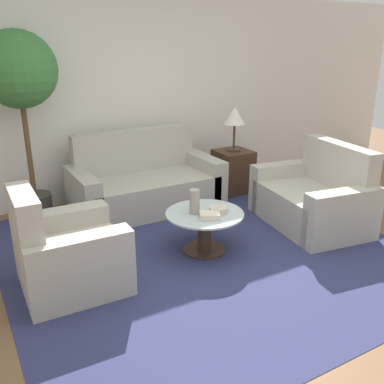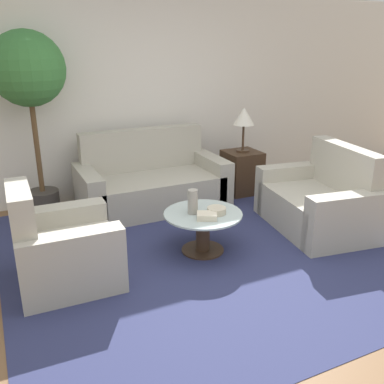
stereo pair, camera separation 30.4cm
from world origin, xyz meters
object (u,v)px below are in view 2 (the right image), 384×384
sofa_main (151,184)px  table_lamp (244,118)px  loveseat (321,203)px  book_stack (207,216)px  armchair (60,252)px  bowl (217,211)px  coffee_table (203,227)px  vase (193,202)px  potted_plant (29,79)px

sofa_main → table_lamp: size_ratio=3.04×
loveseat → book_stack: bearing=-77.6°
armchair → bowl: armchair is taller
coffee_table → bowl: bowl is taller
book_stack → bowl: bearing=54.1°
sofa_main → vase: (-0.07, -1.39, 0.24)m
sofa_main → potted_plant: potted_plant is taller
armchair → bowl: 1.50m
vase → bowl: (0.21, -0.10, -0.09)m
loveseat → coffee_table: (-1.47, 0.04, -0.02)m
sofa_main → bowl: bearing=-84.9°
table_lamp → vase: 1.98m
coffee_table → potted_plant: 2.51m
armchair → table_lamp: bearing=-62.2°
table_lamp → sofa_main: bearing=177.0°
coffee_table → table_lamp: size_ratio=1.30×
sofa_main → armchair: bearing=-133.9°
coffee_table → table_lamp: (1.29, 1.35, 0.77)m
table_lamp → coffee_table: bearing=-133.6°
potted_plant → armchair: bearing=-92.6°
table_lamp → vase: (-1.38, -1.32, -0.51)m
coffee_table → vase: (-0.09, 0.03, 0.27)m
table_lamp → armchair: bearing=-153.3°
sofa_main → coffee_table: (0.02, -1.42, -0.02)m
sofa_main → potted_plant: bearing=168.5°
loveseat → sofa_main: bearing=-126.1°
armchair → bowl: size_ratio=4.89×
coffee_table → table_lamp: bearing=46.4°
armchair → vase: (1.28, 0.02, 0.24)m
sofa_main → book_stack: sofa_main is taller
book_stack → potted_plant: bearing=151.6°
armchair → bowl: bearing=-92.0°
book_stack → coffee_table: bearing=103.9°
bowl → coffee_table: bearing=148.6°
vase → book_stack: (0.06, -0.18, -0.09)m
coffee_table → vase: 0.28m
coffee_table → potted_plant: potted_plant is taller
potted_plant → book_stack: (1.27, -1.83, -1.16)m
loveseat → bowl: bearing=-80.3°
vase → table_lamp: bearing=43.6°
table_lamp → bowl: size_ratio=3.21×
coffee_table → book_stack: book_stack is taller
table_lamp → potted_plant: (-2.59, 0.33, 0.56)m
sofa_main → potted_plant: 1.85m
bowl → armchair: bearing=176.9°
potted_plant → vase: bearing=-53.8°
sofa_main → coffee_table: sofa_main is taller
loveseat → armchair: bearing=-82.7°
sofa_main → book_stack: (-0.01, -1.57, 0.15)m
armchair → coffee_table: bearing=-89.4°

